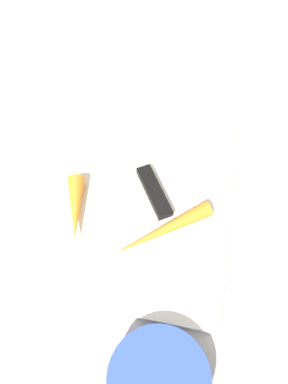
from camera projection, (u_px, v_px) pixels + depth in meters
The scene contains 6 objects.
ground_plane at pixel (144, 196), 0.54m from camera, with size 1.40×1.40×0.00m, color #ADA8A0.
cutting_board at pixel (144, 194), 0.53m from camera, with size 0.36×0.26×0.01m, color silver.
knife at pixel (151, 183), 0.53m from camera, with size 0.18×0.13×0.01m.
carrot_long at pixel (163, 230), 0.48m from camera, with size 0.02×0.02×0.15m, color orange.
carrot_short at pixel (76, 208), 0.50m from camera, with size 0.03×0.03×0.10m, color orange.
small_bowl at pixel (159, 380), 0.39m from camera, with size 0.11×0.11×0.04m, color #3351B2.
Camera 1 is at (-0.27, -0.05, 0.46)m, focal length 32.56 mm.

